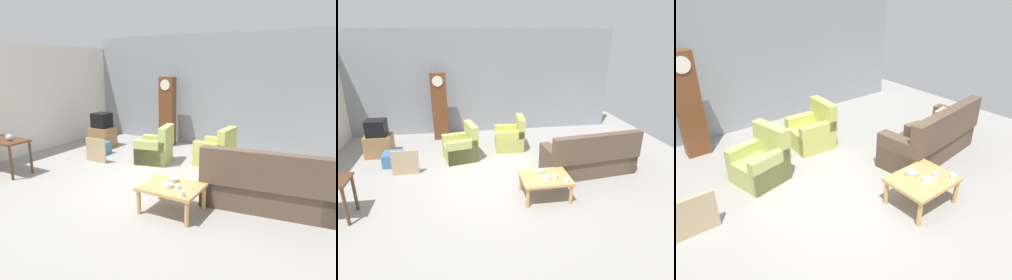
% 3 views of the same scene
% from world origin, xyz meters
% --- Properties ---
extents(ground_plane, '(10.40, 10.40, 0.00)m').
position_xyz_m(ground_plane, '(0.00, 0.00, 0.00)').
color(ground_plane, '#999691').
extents(garage_door_wall, '(8.40, 0.16, 3.20)m').
position_xyz_m(garage_door_wall, '(0.00, 3.60, 1.60)').
color(garage_door_wall, gray).
rests_on(garage_door_wall, ground_plane).
extents(couch_floral, '(2.19, 1.12, 1.04)m').
position_xyz_m(couch_floral, '(2.15, 0.07, 0.35)').
color(couch_floral, brown).
rests_on(couch_floral, ground_plane).
extents(armchair_olive_near, '(0.94, 0.92, 0.92)m').
position_xyz_m(armchair_olive_near, '(-0.76, 1.35, 0.31)').
color(armchair_olive_near, '#B7BC66').
rests_on(armchair_olive_near, ground_plane).
extents(armchair_olive_far, '(0.84, 0.81, 0.92)m').
position_xyz_m(armchair_olive_far, '(0.61, 1.84, 0.31)').
color(armchair_olive_far, '#C2C55D').
rests_on(armchair_olive_far, ground_plane).
extents(coffee_table_wood, '(0.96, 0.76, 0.45)m').
position_xyz_m(coffee_table_wood, '(0.84, -0.79, 0.38)').
color(coffee_table_wood, tan).
rests_on(coffee_table_wood, ground_plane).
extents(grandfather_clock, '(0.44, 0.30, 2.00)m').
position_xyz_m(grandfather_clock, '(-1.34, 2.98, 1.01)').
color(grandfather_clock, brown).
rests_on(grandfather_clock, ground_plane).
extents(framed_picture_leaning, '(0.60, 0.05, 0.59)m').
position_xyz_m(framed_picture_leaning, '(-2.06, 0.65, 0.29)').
color(framed_picture_leaning, tan).
rests_on(framed_picture_leaning, ground_plane).
extents(cup_white_porcelain, '(0.09, 0.09, 0.09)m').
position_xyz_m(cup_white_porcelain, '(1.16, -1.08, 0.49)').
color(cup_white_porcelain, white).
rests_on(cup_white_porcelain, coffee_table_wood).
extents(cup_blue_rimmed, '(0.09, 0.09, 0.08)m').
position_xyz_m(cup_blue_rimmed, '(1.00, -0.89, 0.49)').
color(cup_blue_rimmed, silver).
rests_on(cup_blue_rimmed, coffee_table_wood).
extents(bowl_white_stacked, '(0.17, 0.17, 0.07)m').
position_xyz_m(bowl_white_stacked, '(0.81, -0.89, 0.48)').
color(bowl_white_stacked, white).
rests_on(bowl_white_stacked, coffee_table_wood).
extents(bowl_shallow_green, '(0.19, 0.19, 0.06)m').
position_xyz_m(bowl_shallow_green, '(0.77, -0.62, 0.48)').
color(bowl_shallow_green, '#B2C69E').
rests_on(bowl_shallow_green, coffee_table_wood).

